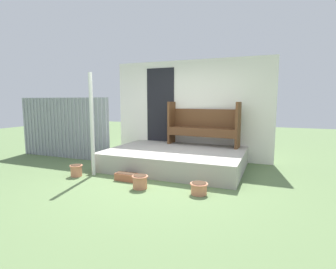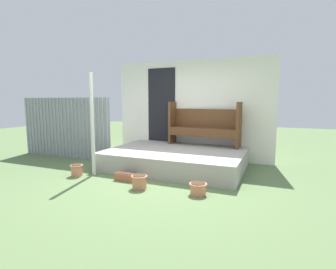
{
  "view_description": "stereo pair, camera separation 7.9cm",
  "coord_description": "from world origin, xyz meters",
  "px_view_note": "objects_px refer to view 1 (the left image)",
  "views": [
    {
      "loc": [
        2.08,
        -4.51,
        1.55
      ],
      "look_at": [
        0.1,
        0.38,
        0.86
      ],
      "focal_mm": 28.0,
      "sensor_mm": 36.0,
      "label": 1
    },
    {
      "loc": [
        2.15,
        -4.48,
        1.55
      ],
      "look_at": [
        0.1,
        0.38,
        0.86
      ],
      "focal_mm": 28.0,
      "sensor_mm": 36.0,
      "label": 2
    }
  ],
  "objects_px": {
    "support_post": "(92,125)",
    "bench": "(203,124)",
    "planter_box_rect": "(126,177)",
    "flower_pot_right": "(199,188)",
    "flower_pot_left": "(76,170)",
    "flower_pot_middle": "(140,181)"
  },
  "relations": [
    {
      "from": "support_post",
      "to": "bench",
      "type": "xyz_separation_m",
      "value": [
        1.81,
        2.09,
        -0.1
      ]
    },
    {
      "from": "support_post",
      "to": "planter_box_rect",
      "type": "xyz_separation_m",
      "value": [
        0.84,
        -0.08,
        -0.98
      ]
    },
    {
      "from": "bench",
      "to": "planter_box_rect",
      "type": "distance_m",
      "value": 2.54
    },
    {
      "from": "flower_pot_right",
      "to": "planter_box_rect",
      "type": "bearing_deg",
      "value": 172.21
    },
    {
      "from": "flower_pot_left",
      "to": "flower_pot_right",
      "type": "relative_size",
      "value": 0.86
    },
    {
      "from": "bench",
      "to": "flower_pot_left",
      "type": "xyz_separation_m",
      "value": [
        -2.07,
        -2.31,
        -0.83
      ]
    },
    {
      "from": "planter_box_rect",
      "to": "bench",
      "type": "bearing_deg",
      "value": 66.1
    },
    {
      "from": "support_post",
      "to": "flower_pot_middle",
      "type": "distance_m",
      "value": 1.65
    },
    {
      "from": "flower_pot_middle",
      "to": "support_post",
      "type": "bearing_deg",
      "value": 163.08
    },
    {
      "from": "flower_pot_left",
      "to": "planter_box_rect",
      "type": "distance_m",
      "value": 1.12
    },
    {
      "from": "flower_pot_left",
      "to": "flower_pot_middle",
      "type": "distance_m",
      "value": 1.59
    },
    {
      "from": "flower_pot_middle",
      "to": "planter_box_rect",
      "type": "relative_size",
      "value": 0.68
    },
    {
      "from": "flower_pot_left",
      "to": "flower_pot_right",
      "type": "xyz_separation_m",
      "value": [
        2.62,
        -0.07,
        -0.02
      ]
    },
    {
      "from": "bench",
      "to": "flower_pot_right",
      "type": "xyz_separation_m",
      "value": [
        0.55,
        -2.38,
        -0.85
      ]
    },
    {
      "from": "bench",
      "to": "flower_pot_middle",
      "type": "distance_m",
      "value": 2.67
    },
    {
      "from": "bench",
      "to": "flower_pot_right",
      "type": "distance_m",
      "value": 2.59
    },
    {
      "from": "bench",
      "to": "flower_pot_right",
      "type": "height_order",
      "value": "bench"
    },
    {
      "from": "bench",
      "to": "flower_pot_left",
      "type": "distance_m",
      "value": 3.21
    },
    {
      "from": "flower_pot_left",
      "to": "support_post",
      "type": "bearing_deg",
      "value": 39.39
    },
    {
      "from": "flower_pot_left",
      "to": "flower_pot_right",
      "type": "bearing_deg",
      "value": -1.63
    },
    {
      "from": "bench",
      "to": "flower_pot_left",
      "type": "height_order",
      "value": "bench"
    },
    {
      "from": "bench",
      "to": "flower_pot_right",
      "type": "relative_size",
      "value": 6.08
    }
  ]
}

